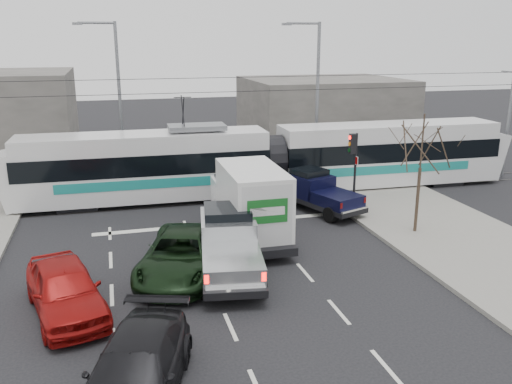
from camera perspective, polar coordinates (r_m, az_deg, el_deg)
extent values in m
plane|color=black|center=(19.17, 0.34, -9.02)|extent=(120.00, 120.00, 0.00)
cube|color=gray|center=(23.04, 22.56, -5.70)|extent=(6.00, 60.00, 0.15)
cube|color=#33302D|center=(28.32, -5.08, -0.72)|extent=(60.00, 1.60, 0.03)
cube|color=slate|center=(44.37, 7.09, 8.54)|extent=(12.00, 10.00, 5.00)
cylinder|color=#47382B|center=(23.74, 16.63, -0.81)|extent=(0.14, 0.14, 2.75)
cylinder|color=#47382B|center=(23.18, 17.11, 5.12)|extent=(0.07, 0.07, 2.25)
cylinder|color=black|center=(26.55, 10.38, 2.28)|extent=(0.12, 0.12, 3.60)
cube|color=black|center=(26.19, 10.13, 5.02)|extent=(0.28, 0.28, 0.95)
cylinder|color=#FF0C07|center=(26.08, 9.86, 5.66)|extent=(0.06, 0.20, 0.20)
cylinder|color=orange|center=(26.13, 9.83, 5.01)|extent=(0.06, 0.20, 0.20)
cylinder|color=#05330C|center=(26.19, 9.80, 4.37)|extent=(0.06, 0.20, 0.20)
cube|color=white|center=(26.30, 10.54, 3.26)|extent=(0.02, 0.30, 0.40)
cylinder|color=slate|center=(33.26, 6.46, 9.61)|extent=(0.20, 0.20, 9.00)
cylinder|color=slate|center=(32.72, 5.00, 17.27)|extent=(2.00, 0.14, 0.14)
cube|color=slate|center=(32.39, 3.25, 17.23)|extent=(0.55, 0.25, 0.14)
cylinder|color=slate|center=(32.95, -14.12, 9.18)|extent=(0.20, 0.20, 9.00)
cylinder|color=slate|center=(32.76, -16.48, 16.71)|extent=(2.00, 0.14, 0.14)
cube|color=slate|center=(32.79, -18.29, 16.48)|extent=(0.55, 0.25, 0.14)
cylinder|color=black|center=(27.27, -5.36, 10.40)|extent=(60.00, 0.03, 0.03)
cylinder|color=black|center=(27.22, -5.40, 11.87)|extent=(60.00, 0.03, 0.03)
cylinder|color=slate|center=(35.35, 25.07, 6.97)|extent=(0.20, 0.20, 7.00)
cube|color=silver|center=(28.07, -11.50, 0.93)|extent=(12.37, 2.86, 1.49)
cube|color=black|center=(27.80, -11.63, 3.23)|extent=(12.43, 2.89, 1.02)
cube|color=silver|center=(27.62, -11.74, 5.08)|extent=(12.36, 2.76, 0.95)
cube|color=#19807B|center=(26.74, -11.40, 0.80)|extent=(8.61, 0.22, 0.47)
cube|color=silver|center=(31.49, 13.59, 2.43)|extent=(12.37, 2.86, 1.49)
cube|color=black|center=(31.26, 13.73, 4.48)|extent=(12.43, 2.89, 1.02)
cube|color=silver|center=(31.09, 13.84, 6.14)|extent=(12.36, 2.76, 0.95)
cube|color=#19807B|center=(30.32, 14.74, 2.36)|extent=(8.61, 0.22, 0.47)
cylinder|color=black|center=(28.86, 1.79, 3.59)|extent=(1.01, 2.50, 2.48)
cube|color=slate|center=(27.72, -6.25, 6.81)|extent=(2.90, 1.61, 0.24)
cube|color=black|center=(28.38, -18.16, -1.10)|extent=(1.96, 2.24, 0.34)
cube|color=black|center=(28.82, -2.09, -0.04)|extent=(1.96, 2.24, 0.34)
cube|color=black|center=(29.87, 5.47, 0.47)|extent=(1.96, 2.24, 0.34)
cube|color=black|center=(33.33, 18.62, 1.32)|extent=(1.96, 2.24, 0.34)
cube|color=black|center=(19.32, -2.76, -7.06)|extent=(2.85, 6.01, 0.25)
cube|color=silver|center=(20.03, -2.98, -4.07)|extent=(2.30, 2.69, 1.14)
cube|color=black|center=(19.93, -3.02, -2.36)|extent=(1.94, 1.97, 0.55)
cube|color=silver|center=(21.41, -3.20, -3.39)|extent=(2.03, 1.32, 0.55)
cube|color=silver|center=(17.99, -2.51, -7.47)|extent=(2.33, 2.87, 0.65)
cube|color=silver|center=(16.75, -2.14, -10.34)|extent=(1.84, 0.46, 0.18)
cube|color=#FF0C07|center=(16.66, -5.23, -9.14)|extent=(0.15, 0.10, 0.28)
cube|color=#FF0C07|center=(16.77, 0.84, -8.89)|extent=(0.15, 0.10, 0.28)
cylinder|color=black|center=(21.05, -5.58, -5.57)|extent=(0.40, 0.83, 0.80)
cylinder|color=black|center=(21.15, -0.59, -5.40)|extent=(0.40, 0.83, 0.80)
cylinder|color=black|center=(17.67, -5.37, -9.94)|extent=(0.40, 0.83, 0.80)
cylinder|color=black|center=(17.77, 0.63, -9.70)|extent=(0.40, 0.83, 0.80)
cube|color=black|center=(22.63, -0.75, -3.67)|extent=(2.22, 6.35, 0.32)
cube|color=white|center=(24.63, -2.11, -0.17)|extent=(2.07, 1.53, 1.45)
cube|color=black|center=(24.60, -2.19, 1.12)|extent=(1.79, 1.03, 0.54)
cube|color=silver|center=(21.63, -0.36, -0.89)|extent=(2.20, 4.32, 2.67)
cube|color=silver|center=(19.67, 1.19, -2.62)|extent=(1.91, 0.06, 2.35)
cube|color=#13571C|center=(19.56, 1.23, -2.07)|extent=(1.52, 0.03, 0.91)
cube|color=black|center=(19.98, 1.33, -6.68)|extent=(1.95, 0.24, 0.16)
cylinder|color=black|center=(24.35, -4.09, -2.51)|extent=(0.28, 0.82, 0.81)
cylinder|color=black|center=(24.75, 0.26, -2.16)|extent=(0.28, 0.82, 0.81)
cylinder|color=black|center=(20.83, -2.12, -5.59)|extent=(0.28, 0.91, 0.90)
cylinder|color=black|center=(21.29, 2.92, -5.11)|extent=(0.28, 0.91, 0.90)
cube|color=black|center=(26.24, 6.87, -1.01)|extent=(3.16, 4.85, 0.23)
cube|color=black|center=(26.65, 5.74, 0.72)|extent=(2.21, 2.37, 1.05)
cube|color=black|center=(26.58, 5.64, 1.90)|extent=(1.82, 1.78, 0.50)
cube|color=black|center=(27.51, 4.23, 0.78)|extent=(1.79, 1.32, 0.50)
cube|color=black|center=(25.44, 8.41, -0.75)|extent=(2.26, 2.49, 0.59)
cube|color=silver|center=(24.72, 10.28, -1.93)|extent=(1.51, 0.69, 0.16)
cube|color=#590505|center=(24.17, 8.93, -1.44)|extent=(0.14, 0.11, 0.25)
cube|color=#590505|center=(25.20, 11.35, -0.85)|extent=(0.14, 0.11, 0.25)
cylinder|color=black|center=(26.85, 3.55, -0.83)|extent=(0.49, 0.77, 0.73)
cylinder|color=black|center=(27.82, 6.04, -0.30)|extent=(0.49, 0.77, 0.73)
cylinder|color=black|center=(24.77, 7.79, -2.41)|extent=(0.49, 0.77, 0.73)
cylinder|color=black|center=(25.81, 10.31, -1.76)|extent=(0.49, 0.77, 0.73)
imported|color=black|center=(19.30, -7.90, -6.55)|extent=(4.13, 5.97, 1.51)
imported|color=#9C0F0E|center=(17.50, -19.45, -9.62)|extent=(2.98, 5.04, 1.61)
imported|color=black|center=(13.30, -12.60, -18.03)|extent=(3.52, 5.45, 1.47)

